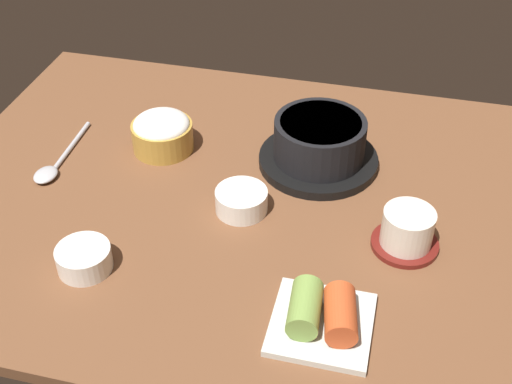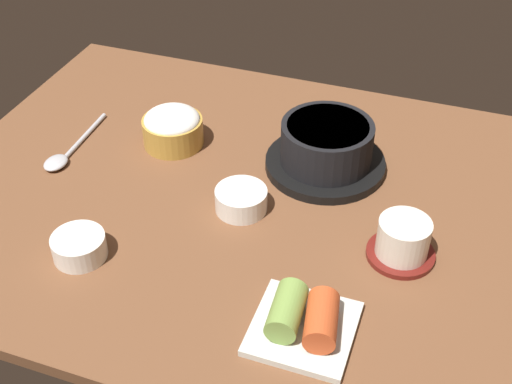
% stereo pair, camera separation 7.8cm
% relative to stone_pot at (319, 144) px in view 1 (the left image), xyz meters
% --- Properties ---
extents(dining_table, '(1.00, 0.76, 0.02)m').
position_rel_stone_pot_xyz_m(dining_table, '(-0.09, -0.11, -0.05)').
color(dining_table, brown).
rests_on(dining_table, ground).
extents(stone_pot, '(0.20, 0.20, 0.08)m').
position_rel_stone_pot_xyz_m(stone_pot, '(0.00, 0.00, 0.00)').
color(stone_pot, black).
rests_on(stone_pot, dining_table).
extents(rice_bowl, '(0.10, 0.10, 0.07)m').
position_rel_stone_pot_xyz_m(rice_bowl, '(-0.26, -0.02, -0.01)').
color(rice_bowl, '#B78C38').
rests_on(rice_bowl, dining_table).
extents(tea_cup_with_saucer, '(0.10, 0.10, 0.06)m').
position_rel_stone_pot_xyz_m(tea_cup_with_saucer, '(0.15, -0.17, -0.01)').
color(tea_cup_with_saucer, maroon).
rests_on(tea_cup_with_saucer, dining_table).
extents(banchan_cup_center, '(0.08, 0.08, 0.04)m').
position_rel_stone_pot_xyz_m(banchan_cup_center, '(-0.10, -0.14, -0.02)').
color(banchan_cup_center, white).
rests_on(banchan_cup_center, dining_table).
extents(kimchi_plate, '(0.13, 0.13, 0.05)m').
position_rel_stone_pot_xyz_m(kimchi_plate, '(0.06, -0.34, -0.02)').
color(kimchi_plate, silver).
rests_on(kimchi_plate, dining_table).
extents(side_bowl_near, '(0.08, 0.08, 0.03)m').
position_rel_stone_pot_xyz_m(side_bowl_near, '(-0.27, -0.32, -0.02)').
color(side_bowl_near, white).
rests_on(side_bowl_near, dining_table).
extents(spoon, '(0.04, 0.18, 0.01)m').
position_rel_stone_pot_xyz_m(spoon, '(-0.42, -0.12, -0.03)').
color(spoon, '#B7B7BC').
rests_on(spoon, dining_table).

